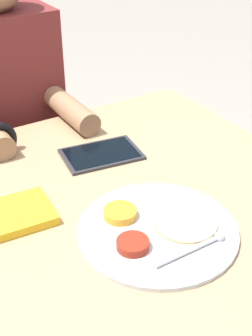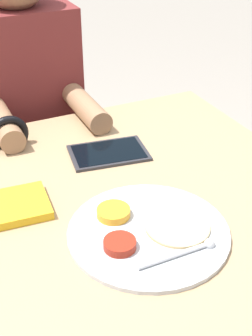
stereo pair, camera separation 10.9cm
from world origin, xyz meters
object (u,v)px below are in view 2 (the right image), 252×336
thali_tray (148,231)px  person_diner (33,138)px  red_notebook (13,207)px  tablet_device (109,153)px

thali_tray → person_diner: bearing=93.2°
red_notebook → thali_tray: bearing=-40.8°
thali_tray → tablet_device: 0.34m
tablet_device → person_diner: 0.48m
thali_tray → red_notebook: bearing=139.2°
tablet_device → person_diner: person_diner is taller
thali_tray → tablet_device: thali_tray is taller
thali_tray → person_diner: 0.80m
tablet_device → person_diner: bearing=102.8°
red_notebook → person_diner: (0.19, 0.58, -0.15)m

